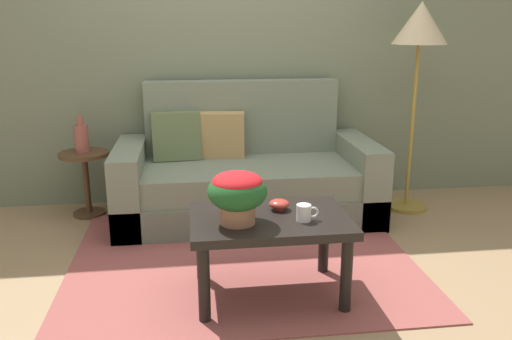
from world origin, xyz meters
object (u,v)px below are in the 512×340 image
Objects in this scene: potted_plant at (237,192)px; table_vase at (81,138)px; coffee_table at (270,229)px; snack_bowl at (279,204)px; couch at (245,177)px; coffee_mug at (304,213)px; side_table at (86,172)px; floor_lamp at (420,36)px.

table_vase is (-1.08, 1.54, -0.01)m from potted_plant.
table_vase is (-1.26, 1.47, 0.24)m from coffee_table.
potted_plant is 0.34m from snack_bowl.
couch is 1.32m from coffee_table.
coffee_mug is (0.17, -0.09, 0.12)m from coffee_table.
coffee_mug is (1.42, -1.55, 0.16)m from side_table.
side_table is 4.28× the size of coffee_mug.
coffee_mug reaches higher than coffee_table.
floor_lamp is at bearing -3.75° from side_table.
snack_bowl is at bearing 119.61° from coffee_mug.
table_vase is (-1.33, 1.37, 0.13)m from snack_bowl.
table_vase reaches higher than side_table.
snack_bowl is at bearing 54.45° from coffee_table.
floor_lamp reaches higher than potted_plant.
potted_plant is (1.07, -1.54, 0.29)m from side_table.
coffee_table is 1.92m from side_table.
side_table is 1.82× the size of table_vase.
side_table is (-1.25, 1.46, -0.04)m from coffee_table.
floor_lamp reaches higher than snack_bowl.
coffee_mug is (0.17, -1.40, 0.21)m from couch.
side_table is at bearing 124.78° from potted_plant.
table_vase reaches higher than potted_plant.
couch is 7.00× the size of table_vase.
table_vase is at bearing 134.05° from snack_bowl.
coffee_mug is (-1.19, -1.38, -0.88)m from floor_lamp.
floor_lamp reaches higher than side_table.
coffee_table is at bearing -136.63° from floor_lamp.
couch is at bearing 179.01° from floor_lamp.
potted_plant is at bearing 177.87° from coffee_mug.
table_vase reaches higher than coffee_table.
couch is at bearing 89.82° from coffee_table.
potted_plant is 2.57× the size of coffee_mug.
couch is 1.21× the size of floor_lamp.
couch is 3.85× the size of side_table.
table_vase is at bearing 130.61° from coffee_table.
table_vase is (-2.62, 0.18, -0.76)m from floor_lamp.
coffee_mug is at bearing -47.42° from side_table.
table_vase is at bearing 176.10° from floor_lamp.
floor_lamp is at bearing 42.63° from snack_bowl.
floor_lamp is 2.02m from coffee_mug.
couch is at bearing -7.01° from table_vase.
floor_lamp is 5.78× the size of table_vase.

